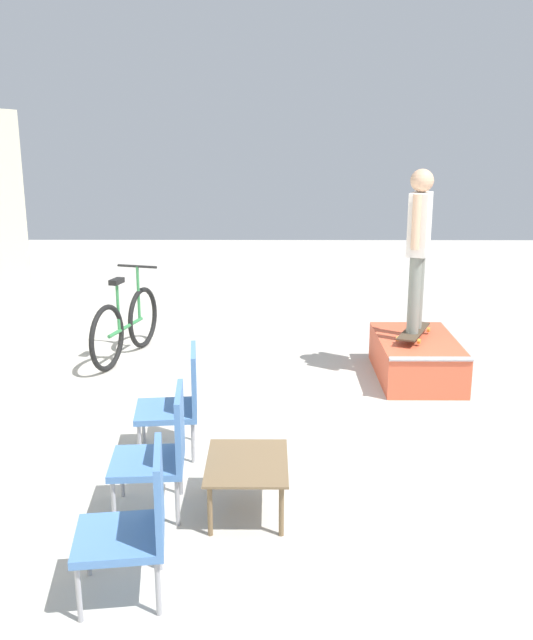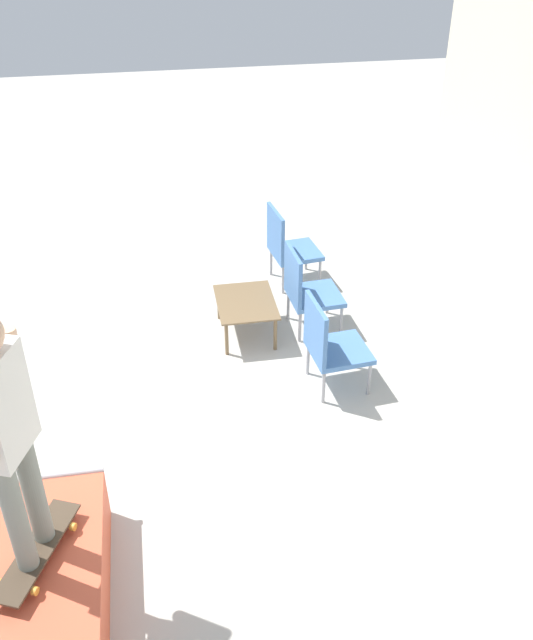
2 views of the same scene
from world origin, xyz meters
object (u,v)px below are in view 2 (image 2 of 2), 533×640
(skateboard_on_ramp, at_px, (37,550))
(person_skater, at_px, (3,424))
(coffee_table, at_px, (246,305))
(patio_chair_right, at_px, (329,343))
(patio_chair_center, at_px, (306,288))
(skate_ramp_box, at_px, (39,581))
(patio_chair_left, at_px, (287,245))

(skateboard_on_ramp, relative_size, person_skater, 0.47)
(coffee_table, height_order, patio_chair_right, patio_chair_right)
(patio_chair_center, relative_size, patio_chair_right, 1.00)
(skate_ramp_box, bearing_deg, patio_chair_right, 128.56)
(skate_ramp_box, xyz_separation_m, skateboard_on_ramp, (0.01, 0.04, 0.31))
(skate_ramp_box, distance_m, patio_chair_center, 3.79)
(person_skater, height_order, coffee_table, person_skater)
(patio_chair_center, height_order, patio_chair_right, same)
(coffee_table, distance_m, patio_chair_right, 1.17)
(coffee_table, bearing_deg, skateboard_on_ramp, -31.00)
(skate_ramp_box, distance_m, skateboard_on_ramp, 0.31)
(patio_chair_left, relative_size, patio_chair_right, 1.00)
(person_skater, bearing_deg, patio_chair_right, 149.66)
(patio_chair_right, bearing_deg, skate_ramp_box, 122.71)
(skate_ramp_box, bearing_deg, skateboard_on_ramp, 73.83)
(patio_chair_center, xyz_separation_m, patio_chair_right, (0.98, 0.00, 0.00))
(skate_ramp_box, relative_size, coffee_table, 1.92)
(skateboard_on_ramp, height_order, patio_chair_right, patio_chair_right)
(skateboard_on_ramp, bearing_deg, patio_chair_left, 172.15)
(person_skater, height_order, patio_chair_left, person_skater)
(patio_chair_right, bearing_deg, skateboard_on_ramp, 123.37)
(person_skater, relative_size, patio_chair_right, 1.91)
(patio_chair_left, bearing_deg, coffee_table, 139.58)
(coffee_table, xyz_separation_m, patio_chair_left, (-0.96, 0.62, 0.14))
(coffee_table, bearing_deg, person_skater, -31.00)
(coffee_table, bearing_deg, patio_chair_center, 89.32)
(skateboard_on_ramp, distance_m, patio_chair_center, 3.76)
(skate_ramp_box, relative_size, patio_chair_right, 1.59)
(skate_ramp_box, xyz_separation_m, patio_chair_right, (-1.93, 2.42, 0.26))
(person_skater, distance_m, patio_chair_center, 3.92)
(skateboard_on_ramp, relative_size, patio_chair_right, 0.89)
(coffee_table, distance_m, patio_chair_left, 1.15)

